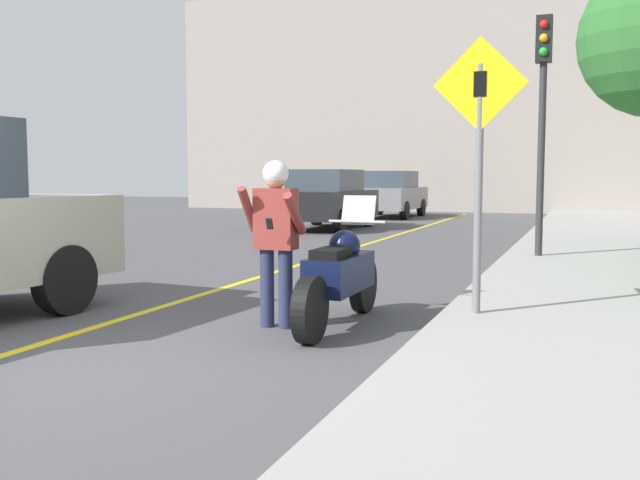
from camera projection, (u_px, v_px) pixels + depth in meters
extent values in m
plane|color=#4C4C4F|center=(39.00, 370.00, 5.51)|extent=(80.00, 80.00, 0.00)
cube|color=yellow|center=(281.00, 270.00, 11.31)|extent=(0.12, 36.00, 0.01)
cube|color=gray|center=(490.00, 95.00, 29.31)|extent=(28.00, 1.20, 9.63)
cylinder|color=black|center=(310.00, 310.00, 6.35)|extent=(0.14, 0.61, 0.61)
cylinder|color=black|center=(363.00, 285.00, 7.85)|extent=(0.14, 0.61, 0.61)
cube|color=#0C1433|center=(340.00, 273.00, 7.08)|extent=(0.40, 1.10, 0.36)
sphere|color=#0C1433|center=(345.00, 246.00, 7.20)|extent=(0.32, 0.32, 0.32)
cube|color=black|center=(331.00, 254.00, 6.83)|extent=(0.28, 0.48, 0.10)
cylinder|color=silver|center=(357.00, 222.00, 7.55)|extent=(0.62, 0.03, 0.03)
cube|color=silver|center=(359.00, 210.00, 7.60)|extent=(0.36, 0.12, 0.31)
cylinder|color=#282D4C|center=(267.00, 288.00, 7.07)|extent=(0.14, 0.14, 0.78)
cylinder|color=#282D4C|center=(286.00, 289.00, 7.00)|extent=(0.14, 0.14, 0.78)
cube|color=maroon|center=(276.00, 219.00, 6.98)|extent=(0.40, 0.22, 0.60)
cylinder|color=maroon|center=(248.00, 210.00, 6.96)|extent=(0.09, 0.37, 0.47)
cylinder|color=maroon|center=(295.00, 214.00, 6.77)|extent=(0.09, 0.42, 0.42)
sphere|color=tan|center=(276.00, 178.00, 6.94)|extent=(0.22, 0.22, 0.22)
sphere|color=white|center=(276.00, 173.00, 6.94)|extent=(0.25, 0.25, 0.25)
cube|color=black|center=(270.00, 224.00, 6.70)|extent=(0.06, 0.05, 0.11)
cylinder|color=black|center=(65.00, 280.00, 7.70)|extent=(0.29, 0.78, 0.76)
cylinder|color=slate|center=(478.00, 190.00, 6.92)|extent=(0.08, 0.08, 2.41)
cube|color=yellow|center=(480.00, 84.00, 6.81)|extent=(0.91, 0.02, 0.91)
cube|color=black|center=(480.00, 84.00, 6.80)|extent=(0.12, 0.01, 0.24)
cylinder|color=#2D2D30|center=(542.00, 137.00, 11.94)|extent=(0.12, 0.12, 3.98)
cube|color=black|center=(544.00, 39.00, 11.77)|extent=(0.26, 0.22, 0.76)
sphere|color=red|center=(544.00, 24.00, 11.64)|extent=(0.14, 0.14, 0.14)
sphere|color=gold|center=(544.00, 38.00, 11.66)|extent=(0.14, 0.14, 0.14)
sphere|color=green|center=(543.00, 52.00, 11.68)|extent=(0.14, 0.14, 0.14)
cylinder|color=black|center=(317.00, 215.00, 21.80)|extent=(0.22, 0.64, 0.64)
cylinder|color=black|center=(369.00, 216.00, 21.22)|extent=(0.22, 0.64, 0.64)
cylinder|color=black|center=(283.00, 219.00, 19.38)|extent=(0.22, 0.64, 0.64)
cylinder|color=black|center=(340.00, 221.00, 18.79)|extent=(0.22, 0.64, 0.64)
cube|color=black|center=(328.00, 204.00, 20.26)|extent=(1.80, 4.20, 0.76)
cube|color=#38424C|center=(326.00, 180.00, 20.05)|extent=(1.58, 2.18, 0.60)
cylinder|color=black|center=(379.00, 207.00, 27.49)|extent=(0.22, 0.64, 0.64)
cylinder|color=black|center=(421.00, 207.00, 26.90)|extent=(0.22, 0.64, 0.64)
cylinder|color=black|center=(359.00, 210.00, 25.06)|extent=(0.22, 0.64, 0.64)
cylinder|color=black|center=(405.00, 210.00, 24.48)|extent=(0.22, 0.64, 0.64)
cube|color=gray|center=(391.00, 198.00, 25.95)|extent=(1.80, 4.20, 0.76)
cube|color=#38424C|center=(390.00, 179.00, 25.73)|extent=(1.58, 2.18, 0.60)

